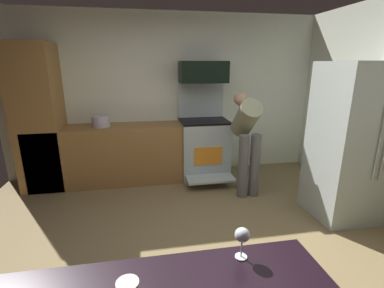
{
  "coord_description": "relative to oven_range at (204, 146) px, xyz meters",
  "views": [
    {
      "loc": [
        -0.41,
        -2.25,
        1.8
      ],
      "look_at": [
        0.05,
        0.3,
        1.05
      ],
      "focal_mm": 25.6,
      "sensor_mm": 36.0,
      "label": 1
    }
  ],
  "objects": [
    {
      "name": "wall_back",
      "position": [
        -0.54,
        0.37,
        0.79
      ],
      "size": [
        5.2,
        0.12,
        2.6
      ],
      "primitive_type": "cube",
      "color": "silver",
      "rests_on": "ground"
    },
    {
      "name": "microwave",
      "position": [
        0.0,
        0.09,
        1.18
      ],
      "size": [
        0.74,
        0.38,
        0.33
      ],
      "primitive_type": "cube",
      "color": "black",
      "rests_on": "oven_range"
    },
    {
      "name": "cabinet_column",
      "position": [
        -2.44,
        0.01,
        0.54
      ],
      "size": [
        0.6,
        0.6,
        2.1
      ],
      "primitive_type": "cube",
      "color": "olive",
      "rests_on": "ground"
    },
    {
      "name": "ground_plane",
      "position": [
        -0.54,
        -1.97,
        -0.52
      ],
      "size": [
        5.2,
        4.8,
        0.02
      ],
      "primitive_type": "cube",
      "color": "olive"
    },
    {
      "name": "stock_pot",
      "position": [
        -1.59,
        0.01,
        0.47
      ],
      "size": [
        0.27,
        0.27,
        0.17
      ],
      "primitive_type": "cylinder",
      "color": "#B9B3C4",
      "rests_on": "lower_cabinet_run"
    },
    {
      "name": "person_cook",
      "position": [
        0.45,
        -0.71,
        0.35
      ],
      "size": [
        0.31,
        0.66,
        1.43
      ],
      "color": "slate",
      "rests_on": "ground"
    },
    {
      "name": "lower_cabinet_run",
      "position": [
        -1.44,
        0.01,
        -0.06
      ],
      "size": [
        2.4,
        0.6,
        0.9
      ],
      "primitive_type": "cube",
      "color": "olive",
      "rests_on": "ground"
    },
    {
      "name": "refrigerator",
      "position": [
        1.49,
        -1.51,
        0.41
      ],
      "size": [
        0.88,
        0.73,
        1.84
      ],
      "color": "#B1BEB7",
      "rests_on": "ground"
    },
    {
      "name": "oven_range",
      "position": [
        0.0,
        0.0,
        0.0
      ],
      "size": [
        0.76,
        0.96,
        1.53
      ],
      "color": "#B2C4C4",
      "rests_on": "ground"
    },
    {
      "name": "wine_glass_near",
      "position": [
        -0.52,
        -3.15,
        0.51
      ],
      "size": [
        0.07,
        0.07,
        0.16
      ],
      "color": "silver",
      "rests_on": "counter_island"
    }
  ]
}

